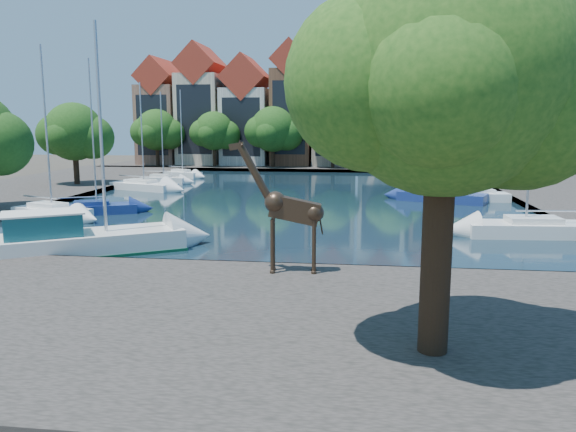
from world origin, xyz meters
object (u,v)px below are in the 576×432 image
(giraffe_statue, at_px, (287,209))
(motorsailer, at_px, (75,238))
(sailboat_right_a, at_px, (526,226))
(sailboat_left_a, at_px, (52,210))
(plane_tree, at_px, (449,79))

(giraffe_statue, relative_size, motorsailer, 0.47)
(giraffe_statue, relative_size, sailboat_right_a, 0.48)
(motorsailer, relative_size, sailboat_left_a, 0.99)
(plane_tree, relative_size, motorsailer, 0.94)
(motorsailer, distance_m, sailboat_left_a, 11.43)
(giraffe_statue, height_order, sailboat_left_a, sailboat_left_a)
(plane_tree, xyz_separation_m, giraffe_statue, (-5.02, 7.48, -4.56))
(sailboat_left_a, bearing_deg, sailboat_right_a, -3.44)
(motorsailer, bearing_deg, sailboat_right_a, 17.83)
(plane_tree, height_order, motorsailer, motorsailer)
(plane_tree, distance_m, sailboat_right_a, 20.99)
(motorsailer, height_order, sailboat_left_a, sailboat_left_a)
(motorsailer, relative_size, sailboat_right_a, 1.02)
(plane_tree, bearing_deg, sailboat_right_a, 68.10)
(motorsailer, xyz_separation_m, sailboat_right_a, (23.41, 7.53, -0.25))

